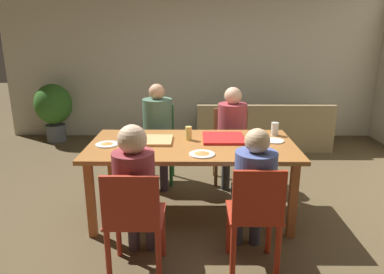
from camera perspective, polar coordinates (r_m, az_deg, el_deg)
name	(u,v)px	position (r m, az deg, el deg)	size (l,w,h in m)	color
ground_plane	(192,214)	(3.84, -0.01, -12.15)	(20.00, 20.00, 0.00)	brown
back_wall	(193,59)	(6.42, 0.16, 12.25)	(6.59, 0.12, 2.74)	beige
dining_table	(192,151)	(3.56, -0.01, -2.23)	(2.03, 1.03, 0.78)	#A66731
chair_0	(159,141)	(4.56, -5.31, -0.56)	(0.39, 0.39, 0.96)	#276D31
person_0	(157,126)	(4.37, -5.54, 1.76)	(0.36, 0.52, 1.24)	#372B3B
chair_1	(255,216)	(2.84, 10.01, -12.33)	(0.40, 0.40, 0.90)	#B22F1A
person_1	(253,185)	(2.88, 9.76, -7.47)	(0.32, 0.52, 1.16)	#36384A
chair_2	(134,219)	(2.77, -9.21, -12.85)	(0.43, 0.43, 0.89)	#B63624
person_2	(136,185)	(2.80, -8.97, -7.51)	(0.32, 0.49, 1.20)	#433844
chair_3	(231,141)	(4.56, 6.21, -0.64)	(0.46, 0.40, 0.91)	brown
person_3	(232,127)	(4.39, 6.46, 1.54)	(0.35, 0.49, 1.20)	#353939
pizza_box_0	(155,140)	(3.61, -5.95, -0.54)	(0.35, 0.35, 0.03)	tan
pizza_box_1	(223,138)	(3.68, 5.02, -0.18)	(0.42, 0.42, 0.03)	red
plate_0	(202,154)	(3.21, 1.60, -2.67)	(0.23, 0.23, 0.03)	white
plate_1	(274,141)	(3.70, 12.89, -0.58)	(0.21, 0.21, 0.01)	white
plate_2	(107,144)	(3.59, -13.39, -1.10)	(0.23, 0.23, 0.03)	white
drinking_glass_0	(275,129)	(3.90, 13.05, 1.26)	(0.08, 0.08, 0.14)	silver
drinking_glass_1	(189,133)	(3.63, -0.55, 0.60)	(0.07, 0.07, 0.14)	#E0CB65
couch	(261,130)	(6.04, 11.00, 1.08)	(2.14, 0.82, 0.76)	#897852
potted_plant	(54,107)	(6.56, -21.19, 4.45)	(0.62, 0.62, 1.00)	#565C64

